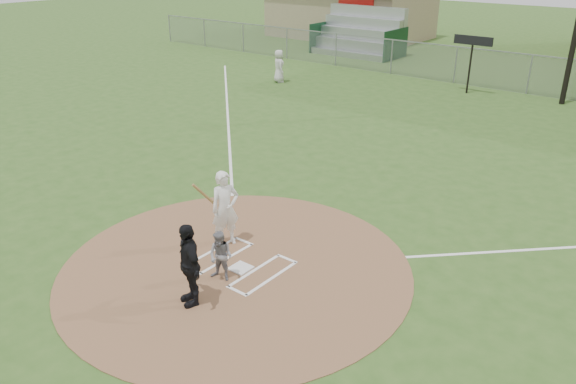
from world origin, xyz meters
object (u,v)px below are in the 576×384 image
Objects in this scene: home_plate at (241,268)px; ondeck_player at (279,66)px; umpire at (189,264)px; batter_at_plate at (225,208)px; catcher at (221,256)px.

ondeck_player is (-11.97, 16.07, 0.86)m from home_plate.
home_plate is 0.25× the size of umpire.
batter_at_plate is at bearing 162.01° from ondeck_player.
home_plate is at bearing -31.45° from batter_at_plate.
umpire is at bearing 161.10° from ondeck_player.
catcher is 1.11m from umpire.
catcher is at bearing 162.45° from ondeck_player.
batter_at_plate reaches higher than umpire.
ondeck_player reaches higher than home_plate.
umpire is 1.05× the size of ondeck_player.
home_plate is 0.85m from catcher.
catcher is 20.50m from ondeck_player.
catcher is (-0.03, -0.60, 0.59)m from home_plate.
umpire reaches higher than catcher.
umpire is at bearing -62.17° from batter_at_plate.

